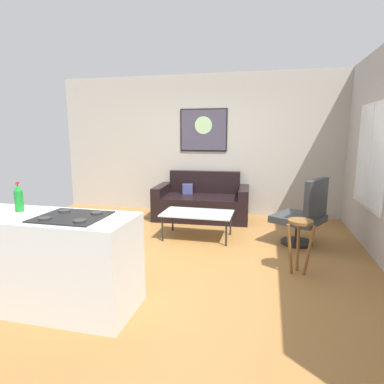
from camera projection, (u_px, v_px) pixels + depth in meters
ground at (176, 254)px, 4.45m from camera, size 6.40×6.40×0.04m
back_wall at (209, 145)px, 6.51m from camera, size 6.40×0.05×2.80m
couch at (202, 203)px, 6.23m from camera, size 1.83×1.00×0.89m
coffee_table at (197, 214)px, 5.02m from camera, size 1.09×0.64×0.41m
armchair at (304, 214)px, 4.67m from camera, size 0.87×0.88×1.00m
bar_stool at (300, 234)px, 3.72m from camera, size 0.33×0.33×0.65m
kitchen_counter at (46, 261)px, 3.03m from camera, size 1.73×0.67×0.92m
soda_bottle_2 at (19, 198)px, 3.07m from camera, size 0.08×0.08×0.29m
wall_painting at (203, 130)px, 6.44m from camera, size 0.96×0.03×0.85m
window at (371, 156)px, 4.48m from camera, size 0.03×1.34×1.48m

